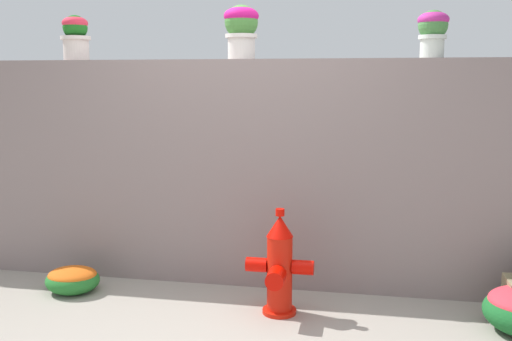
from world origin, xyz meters
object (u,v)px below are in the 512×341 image
at_px(potted_plant_1, 76,35).
at_px(flower_bush_right, 73,279).
at_px(potted_plant_3, 433,29).
at_px(fire_hydrant, 279,268).
at_px(potted_plant_2, 241,27).

distance_m(potted_plant_1, flower_bush_right, 2.04).
relative_size(potted_plant_3, fire_hydrant, 0.45).
distance_m(fire_hydrant, flower_bush_right, 1.72).
distance_m(potted_plant_3, flower_bush_right, 3.41).
distance_m(potted_plant_1, potted_plant_2, 1.44).
bearing_deg(potted_plant_2, fire_hydrant, -58.86).
relative_size(potted_plant_2, fire_hydrant, 0.56).
relative_size(potted_plant_2, flower_bush_right, 1.00).
bearing_deg(potted_plant_3, flower_bush_right, -169.59).
bearing_deg(potted_plant_2, potted_plant_1, -178.86).
height_order(potted_plant_3, flower_bush_right, potted_plant_3).
relative_size(potted_plant_1, fire_hydrant, 0.49).
relative_size(fire_hydrant, flower_bush_right, 1.80).
bearing_deg(fire_hydrant, flower_bush_right, 175.80).
distance_m(potted_plant_1, fire_hydrant, 2.62).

